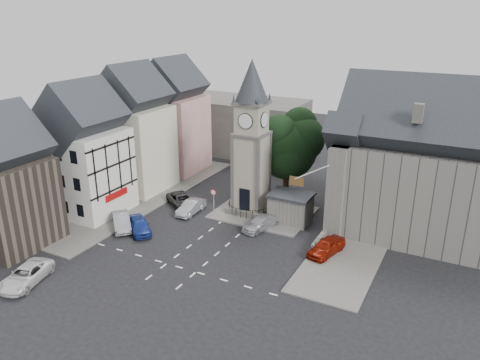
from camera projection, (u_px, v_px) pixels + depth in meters
The scene contains 25 objects.
ground at pixel (214, 241), 44.51m from camera, with size 120.00×120.00×0.00m, color black.
pavement_west at pixel (148, 196), 54.89m from camera, with size 6.00×30.00×0.14m, color #595651.
pavement_east at pixel (360, 233), 45.95m from camera, with size 6.00×26.00×0.14m, color #595651.
central_island at pixel (263, 213), 50.49m from camera, with size 10.00×8.00×0.16m, color #595651.
road_markings at pixel (181, 268), 39.93m from camera, with size 20.00×8.00×0.01m, color silver.
clock_tower at pixel (251, 139), 48.36m from camera, with size 4.86×4.86×16.25m.
stone_shelter at pixel (291, 208), 48.14m from camera, with size 4.30×3.30×3.08m.
town_tree at pixel (287, 141), 52.06m from camera, with size 7.20×7.20×10.80m.
warning_sign_post at pixel (213, 196), 49.72m from camera, with size 0.70×0.19×2.85m.
terrace_pink at pixel (174, 122), 62.27m from camera, with size 8.10×7.60×12.80m.
terrace_cream at pixel (135, 136), 55.61m from camera, with size 8.10×7.60×12.80m.
terrace_tudor at pixel (85, 157), 49.09m from camera, with size 8.10×7.60×12.00m.
building_sw_stone at pixel (1, 189), 42.53m from camera, with size 8.60×7.60×10.40m.
backdrop_west at pixel (239, 125), 71.64m from camera, with size 20.00×10.00×8.00m, color #4C4944.
east_building at pixel (411, 170), 44.75m from camera, with size 14.40×11.40×12.60m.
east_boundary_wall at pixel (338, 216), 48.69m from camera, with size 0.40×16.00×0.90m, color slate.
flagpole at pixel (312, 172), 41.96m from camera, with size 3.68×0.10×2.74m.
car_west_blue at pixel (139, 225), 46.07m from camera, with size 1.77×4.40×1.50m, color navy.
car_west_silver at pixel (121, 221), 46.89m from camera, with size 1.58×4.52×1.49m, color #9C9DA4.
car_west_grey at pixel (182, 200), 52.24m from camera, with size 2.24×4.86×1.35m, color #2A2A2C.
car_island_silver at pixel (191, 207), 50.40m from camera, with size 1.45×4.17×1.37m, color #A0A3A9.
car_island_east at pixel (261, 223), 46.81m from camera, with size 1.79×4.40×1.28m, color #B3B4BB.
car_east_red at pixel (326, 247), 41.88m from camera, with size 1.77×4.41×1.50m, color maroon.
van_sw_white at pixel (26, 275), 37.50m from camera, with size 2.32×5.02×1.40m, color silver.
pedestrian at pixel (341, 224), 45.85m from camera, with size 0.68×0.45×1.86m, color #C0AD9F.
Camera 1 is at (20.57, -34.12, 20.82)m, focal length 35.00 mm.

